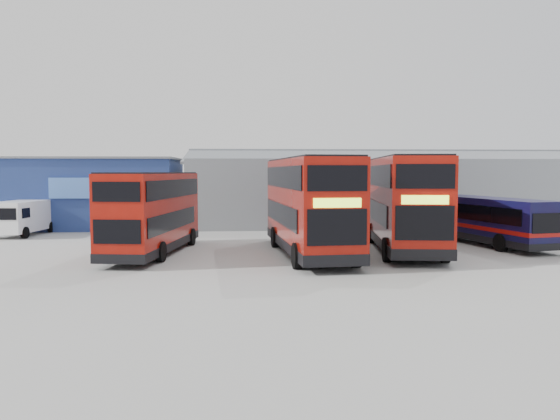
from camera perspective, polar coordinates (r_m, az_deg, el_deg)
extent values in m
plane|color=#9A9A95|center=(24.03, 3.14, -5.79)|extent=(120.00, 120.00, 0.00)
cube|color=navy|center=(43.04, -18.67, 1.68)|extent=(12.00, 8.00, 5.00)
cube|color=slate|center=(43.02, -18.75, 5.08)|extent=(12.30, 8.30, 0.15)
cube|color=#4F81E0|center=(39.08, -20.26, 2.17)|extent=(3.96, 0.15, 1.40)
cube|color=gray|center=(44.85, 10.36, 1.91)|extent=(30.00, 12.00, 5.00)
cube|color=slate|center=(42.13, 11.32, 5.51)|extent=(30.50, 6.33, 1.29)
cube|color=slate|center=(47.56, 9.59, 5.35)|extent=(30.50, 6.33, 1.29)
cube|color=#991108|center=(27.73, -13.11, -0.08)|extent=(3.60, 9.77, 3.68)
cube|color=black|center=(27.89, -13.06, -3.48)|extent=(3.64, 9.81, 0.41)
cube|color=black|center=(27.08, -11.00, -1.06)|extent=(1.18, 8.02, 0.86)
cube|color=black|center=(27.79, -15.59, -1.01)|extent=(1.18, 8.02, 0.86)
cube|color=black|center=(27.34, -10.84, 2.24)|extent=(1.31, 8.92, 0.86)
cube|color=black|center=(28.04, -15.40, 2.21)|extent=(1.31, 8.92, 0.86)
cube|color=black|center=(32.35, -10.52, -0.40)|extent=(2.03, 0.33, 1.23)
cube|color=black|center=(32.27, -10.56, 2.50)|extent=(2.03, 0.33, 0.86)
cube|color=#C7F132|center=(32.31, -10.54, 1.05)|extent=(1.63, 0.27, 0.32)
cube|color=black|center=(23.27, -16.67, -2.20)|extent=(1.99, 0.33, 1.00)
cube|color=black|center=(23.15, -16.75, 1.83)|extent=(1.99, 0.33, 0.82)
cube|color=black|center=(27.66, -13.17, 3.77)|extent=(3.44, 9.62, 0.09)
cylinder|color=black|center=(30.77, -9.25, -2.79)|extent=(0.42, 0.98, 0.95)
cylinder|color=black|center=(31.36, -13.13, -2.71)|extent=(0.42, 0.98, 0.95)
cylinder|color=black|center=(25.29, -12.35, -4.30)|extent=(0.42, 0.98, 0.95)
cylinder|color=black|center=(26.01, -16.96, -4.15)|extent=(0.42, 0.98, 0.95)
cube|color=#991108|center=(26.86, 3.02, 0.69)|extent=(3.61, 11.38, 4.32)
cube|color=black|center=(27.04, 3.00, -3.43)|extent=(3.66, 11.42, 0.48)
cube|color=black|center=(27.08, 0.03, -0.36)|extent=(0.86, 9.45, 1.01)
cube|color=black|center=(27.60, 5.59, -0.29)|extent=(0.86, 9.45, 1.01)
cube|color=black|center=(26.58, 0.16, 3.47)|extent=(0.95, 10.52, 1.01)
cube|color=black|center=(27.11, 5.84, 3.46)|extent=(0.95, 10.52, 1.01)
cube|color=black|center=(21.45, 5.99, -1.81)|extent=(2.39, 0.26, 1.44)
cube|color=black|center=(21.34, 6.03, 3.32)|extent=(2.39, 0.26, 1.01)
cube|color=#C7F132|center=(21.36, 6.02, 0.75)|extent=(1.91, 0.21, 0.37)
cube|color=black|center=(32.41, 1.04, 0.17)|extent=(2.34, 0.25, 1.17)
cube|color=black|center=(32.34, 1.05, 3.57)|extent=(2.34, 0.25, 0.96)
cube|color=black|center=(26.82, 3.04, 5.34)|extent=(3.44, 11.20, 0.11)
cylinder|color=black|center=(23.02, 1.80, -4.81)|extent=(0.43, 1.13, 1.11)
cylinder|color=black|center=(23.61, 7.94, -4.63)|extent=(0.43, 1.13, 1.11)
cylinder|color=black|center=(29.59, -0.52, -2.85)|extent=(0.43, 1.13, 1.11)
cylinder|color=black|center=(30.05, 4.33, -2.75)|extent=(0.43, 1.13, 1.11)
cube|color=#991108|center=(29.12, 12.64, 0.93)|extent=(4.04, 11.61, 4.38)
cube|color=black|center=(29.29, 12.58, -2.93)|extent=(4.08, 11.66, 0.49)
cube|color=black|center=(29.39, 9.85, -0.01)|extent=(1.20, 9.57, 1.03)
cube|color=black|center=(29.83, 15.10, -0.03)|extent=(1.20, 9.57, 1.03)
cube|color=black|center=(28.89, 9.99, 3.58)|extent=(1.33, 10.65, 1.03)
cube|color=black|center=(29.34, 15.34, 3.50)|extent=(1.33, 10.65, 1.03)
cube|color=black|center=(23.57, 14.87, -1.33)|extent=(2.43, 0.34, 1.46)
cube|color=black|center=(23.47, 14.96, 3.42)|extent=(2.43, 0.34, 1.03)
cube|color=#C7F132|center=(23.49, 14.92, 1.04)|extent=(1.94, 0.27, 0.38)
cube|color=black|center=(34.79, 11.10, 0.41)|extent=(2.37, 0.34, 1.19)
cube|color=black|center=(34.72, 11.15, 3.62)|extent=(2.37, 0.34, 0.97)
cube|color=black|center=(29.09, 12.71, 5.29)|extent=(3.86, 11.43, 0.11)
cylinder|color=black|center=(25.23, 11.12, -4.09)|extent=(0.48, 1.16, 1.13)
cylinder|color=black|center=(25.71, 16.88, -4.04)|extent=(0.48, 1.16, 1.13)
cylinder|color=black|center=(31.94, 9.45, -2.38)|extent=(0.48, 1.16, 1.13)
cylinder|color=black|center=(32.33, 14.04, -2.37)|extent=(0.48, 1.16, 1.13)
cube|color=#0C0E35|center=(32.88, 20.67, -0.80)|extent=(4.15, 9.95, 2.34)
cube|color=black|center=(32.98, 20.63, -2.55)|extent=(4.20, 9.99, 0.35)
cube|color=#A3100C|center=(32.92, 20.65, -1.53)|extent=(4.18, 9.98, 0.22)
cube|color=black|center=(33.32, 22.51, -0.14)|extent=(1.71, 7.95, 0.84)
cube|color=black|center=(31.99, 19.35, -0.22)|extent=(1.71, 7.95, 0.84)
cube|color=black|center=(36.91, 16.23, 0.03)|extent=(1.95, 0.45, 1.15)
cube|color=black|center=(29.10, 26.33, -1.25)|extent=(1.91, 0.44, 0.97)
cylinder|color=black|center=(36.38, 18.79, -1.93)|extent=(0.46, 0.96, 0.92)
cylinder|color=black|center=(35.24, 15.94, -2.05)|extent=(0.46, 0.96, 0.92)
cylinder|color=black|center=(31.51, 25.12, -2.98)|extent=(0.46, 0.96, 0.92)
cylinder|color=black|center=(30.18, 22.06, -3.19)|extent=(0.46, 0.96, 0.92)
cube|color=white|center=(38.82, -25.23, -0.54)|extent=(2.57, 5.25, 1.92)
cube|color=black|center=(36.58, -27.12, -0.38)|extent=(1.81, 0.25, 0.71)
cube|color=black|center=(36.89, -25.01, -0.28)|extent=(0.15, 0.91, 0.61)
cylinder|color=black|center=(36.93, -25.11, -2.16)|extent=(0.32, 0.75, 0.73)
cylinder|color=black|center=(40.86, -25.26, -1.60)|extent=(0.32, 0.75, 0.73)
cylinder|color=black|center=(39.99, -22.81, -1.65)|extent=(0.32, 0.75, 0.73)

